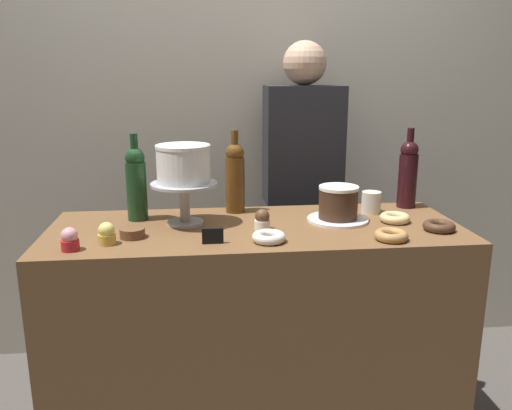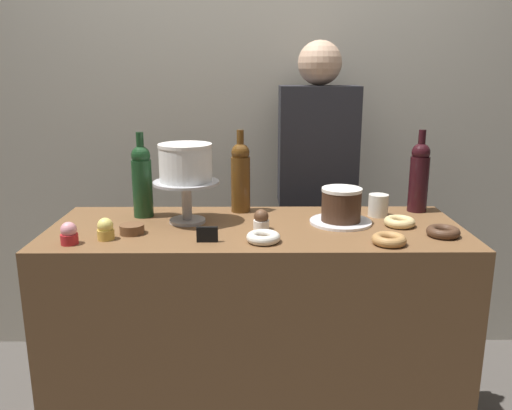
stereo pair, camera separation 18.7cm
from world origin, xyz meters
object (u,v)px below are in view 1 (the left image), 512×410
object	(u,v)px
wine_bottle_dark_red	(408,173)
donut_glazed	(395,218)
cake_stand_pedestal	(184,196)
donut_chocolate	(439,226)
cupcake_chocolate	(262,220)
barista_figure	(302,204)
cupcake_lemon	(107,234)
donut_maple	(391,235)
price_sign_chalkboard	(213,236)
chocolate_round_cake	(338,202)
coffee_cup_ceramic	(371,202)
cookie_stack	(132,233)
white_layer_cake	(183,164)
wine_bottle_green	(136,182)
wine_bottle_amber	(235,176)
donut_sugar	(269,237)
cupcake_strawberry	(70,240)

from	to	relation	value
wine_bottle_dark_red	donut_glazed	bearing A→B (deg)	-121.09
cake_stand_pedestal	donut_chocolate	bearing A→B (deg)	-11.26
cupcake_chocolate	barista_figure	world-z (taller)	barista_figure
cupcake_chocolate	barista_figure	size ratio (longest dim) A/B	0.05
cupcake_lemon	donut_maple	bearing A→B (deg)	-3.56
cake_stand_pedestal	price_sign_chalkboard	size ratio (longest dim) A/B	3.45
cupcake_lemon	barista_figure	size ratio (longest dim) A/B	0.05
chocolate_round_cake	coffee_cup_ceramic	xyz separation A→B (m)	(0.16, 0.10, -0.03)
cupcake_lemon	barista_figure	distance (m)	1.11
donut_glazed	cookie_stack	size ratio (longest dim) A/B	1.33
white_layer_cake	cookie_stack	xyz separation A→B (m)	(-0.17, -0.14, -0.21)
wine_bottle_green	cupcake_chocolate	world-z (taller)	wine_bottle_green
wine_bottle_green	cupcake_lemon	distance (m)	0.32
donut_chocolate	donut_maple	distance (m)	0.22
cookie_stack	coffee_cup_ceramic	bearing A→B (deg)	13.85
cake_stand_pedestal	donut_maple	world-z (taller)	cake_stand_pedestal
price_sign_chalkboard	wine_bottle_dark_red	bearing A→B (deg)	25.73
wine_bottle_dark_red	barista_figure	distance (m)	0.59
wine_bottle_amber	donut_glazed	distance (m)	0.63
wine_bottle_amber	coffee_cup_ceramic	bearing A→B (deg)	-7.89
chocolate_round_cake	wine_bottle_green	world-z (taller)	wine_bottle_green
white_layer_cake	donut_sugar	size ratio (longest dim) A/B	1.74
donut_glazed	white_layer_cake	bearing A→B (deg)	175.90
wine_bottle_green	cupcake_strawberry	xyz separation A→B (m)	(-0.17, -0.34, -0.11)
donut_maple	barista_figure	xyz separation A→B (m)	(-0.14, 0.83, -0.10)
cupcake_lemon	coffee_cup_ceramic	distance (m)	1.02
cookie_stack	cupcake_lemon	bearing A→B (deg)	-139.15
donut_chocolate	barista_figure	xyz separation A→B (m)	(-0.34, 0.74, -0.10)
cupcake_chocolate	white_layer_cake	bearing A→B (deg)	160.89
cupcake_chocolate	barista_figure	distance (m)	0.72
wine_bottle_dark_red	donut_chocolate	bearing A→B (deg)	-91.98
chocolate_round_cake	cookie_stack	bearing A→B (deg)	-170.47
donut_glazed	cookie_stack	xyz separation A→B (m)	(-0.95, -0.09, 0.00)
donut_sugar	donut_glazed	world-z (taller)	same
chocolate_round_cake	cupcake_lemon	size ratio (longest dim) A/B	1.98
cookie_stack	coffee_cup_ceramic	size ratio (longest dim) A/B	0.99
donut_chocolate	coffee_cup_ceramic	bearing A→B (deg)	121.99
wine_bottle_green	donut_maple	world-z (taller)	wine_bottle_green
wine_bottle_amber	coffee_cup_ceramic	xyz separation A→B (m)	(0.53, -0.07, -0.10)
wine_bottle_dark_red	price_sign_chalkboard	world-z (taller)	wine_bottle_dark_red
cupcake_lemon	donut_chocolate	size ratio (longest dim) A/B	0.66
donut_maple	cookie_stack	size ratio (longest dim) A/B	1.33
wine_bottle_amber	donut_chocolate	bearing A→B (deg)	-25.59
wine_bottle_green	donut_sugar	world-z (taller)	wine_bottle_green
cupcake_lemon	donut_maple	distance (m)	0.93
wine_bottle_green	coffee_cup_ceramic	xyz separation A→B (m)	(0.91, -0.00, -0.10)
donut_chocolate	donut_glazed	size ratio (longest dim) A/B	1.00
wine_bottle_dark_red	cupcake_lemon	bearing A→B (deg)	-162.62
cake_stand_pedestal	coffee_cup_ceramic	xyz separation A→B (m)	(0.73, 0.08, -0.06)
white_layer_cake	cupcake_lemon	size ratio (longest dim) A/B	2.62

